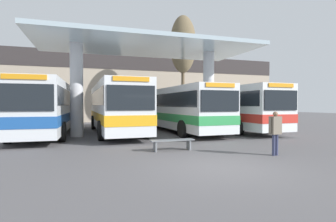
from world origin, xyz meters
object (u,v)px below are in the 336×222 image
waiting_bench_near_pillar (172,142)px  poplar_tree_behind_left (183,45)px  transit_bus_right_bay (179,107)px  transit_bus_center_bay (115,106)px  pedestrian_waiting (275,129)px  transit_bus_far_right_bay (223,107)px  transit_bus_left_bay (47,106)px

waiting_bench_near_pillar → poplar_tree_behind_left: bearing=67.1°
transit_bus_right_bay → transit_bus_center_bay: bearing=-8.0°
transit_bus_center_bay → waiting_bench_near_pillar: transit_bus_center_bay is taller
poplar_tree_behind_left → pedestrian_waiting: bearing=-98.5°
poplar_tree_behind_left → transit_bus_far_right_bay: bearing=-79.7°
pedestrian_waiting → poplar_tree_behind_left: bearing=73.7°
transit_bus_left_bay → transit_bus_far_right_bay: 12.44m
transit_bus_left_bay → waiting_bench_near_pillar: transit_bus_left_bay is taller
transit_bus_center_bay → transit_bus_right_bay: transit_bus_center_bay is taller
transit_bus_center_bay → poplar_tree_behind_left: poplar_tree_behind_left is taller
transit_bus_right_bay → waiting_bench_near_pillar: transit_bus_right_bay is taller
transit_bus_far_right_bay → poplar_tree_behind_left: size_ratio=1.15×
pedestrian_waiting → poplar_tree_behind_left: (2.35, 15.70, 6.68)m
transit_bus_far_right_bay → pedestrian_waiting: size_ratio=7.34×
transit_bus_center_bay → transit_bus_far_right_bay: 8.27m
pedestrian_waiting → poplar_tree_behind_left: poplar_tree_behind_left is taller
pedestrian_waiting → transit_bus_center_bay: bearing=108.5°
transit_bus_left_bay → transit_bus_center_bay: transit_bus_center_bay is taller
transit_bus_far_right_bay → waiting_bench_near_pillar: transit_bus_far_right_bay is taller
pedestrian_waiting → transit_bus_right_bay: bearing=84.4°
transit_bus_left_bay → poplar_tree_behind_left: poplar_tree_behind_left is taller
pedestrian_waiting → transit_bus_far_right_bay: bearing=63.0°
transit_bus_left_bay → pedestrian_waiting: bearing=134.6°
transit_bus_center_bay → transit_bus_far_right_bay: transit_bus_center_bay is taller
transit_bus_center_bay → waiting_bench_near_pillar: bearing=99.9°
waiting_bench_near_pillar → pedestrian_waiting: 4.05m
waiting_bench_near_pillar → poplar_tree_behind_left: 16.41m
transit_bus_far_right_bay → waiting_bench_near_pillar: size_ratio=6.57×
transit_bus_left_bay → waiting_bench_near_pillar: 9.61m
pedestrian_waiting → poplar_tree_behind_left: size_ratio=0.16×
waiting_bench_near_pillar → pedestrian_waiting: bearing=-33.0°
transit_bus_right_bay → pedestrian_waiting: (0.36, -9.36, -0.71)m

